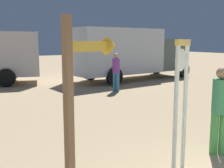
% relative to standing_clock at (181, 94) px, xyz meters
% --- Properties ---
extents(standing_clock, '(0.47, 0.26, 2.27)m').
position_rel_standing_clock_xyz_m(standing_clock, '(0.00, 0.00, 0.00)').
color(standing_clock, white).
rests_on(standing_clock, ground_plane).
extents(arrow_sign, '(1.03, 0.50, 2.57)m').
position_rel_standing_clock_xyz_m(arrow_sign, '(-1.64, 0.16, 0.30)').
color(arrow_sign, '#8D6A49').
rests_on(arrow_sign, ground_plane).
extents(person_near_clock, '(0.34, 0.34, 1.75)m').
position_rel_standing_clock_xyz_m(person_near_clock, '(1.27, 0.18, -0.40)').
color(person_near_clock, '#499E4E').
rests_on(person_near_clock, ground_plane).
extents(person_distant, '(0.33, 0.33, 1.72)m').
position_rel_standing_clock_xyz_m(person_distant, '(3.17, 7.07, -0.42)').
color(person_distant, teal).
rests_on(person_distant, ground_plane).
extents(box_truck_far, '(7.53, 3.12, 2.92)m').
position_rel_standing_clock_xyz_m(box_truck_far, '(5.74, 9.93, 0.22)').
color(box_truck_far, silver).
rests_on(box_truck_far, ground_plane).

